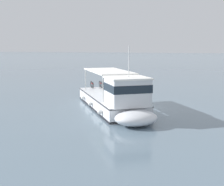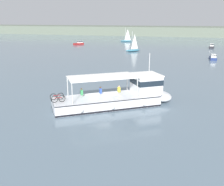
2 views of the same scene
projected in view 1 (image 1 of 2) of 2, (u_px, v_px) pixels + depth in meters
The scene contains 2 objects.
ground_plane at pixel (132, 106), 26.72m from camera, with size 400.00×400.00×0.00m, color slate.
ferry_main at pixel (116, 100), 24.34m from camera, with size 12.23×9.75×5.32m.
Camera 1 is at (25.48, 6.38, 5.32)m, focal length 48.51 mm.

